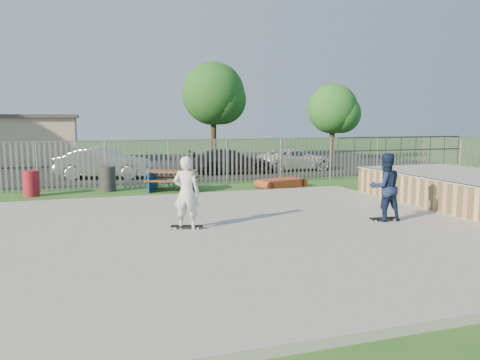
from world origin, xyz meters
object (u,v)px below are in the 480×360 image
object	(u,v)px
trash_bin_red	(31,184)
trash_bin_grey	(108,179)
tree_right	(333,109)
funbox	(281,183)
car_dark	(230,161)
skater_navy	(385,187)
car_white	(296,159)
picnic_table	(172,180)
car_silver	(104,163)
tree_mid	(213,94)
skater_white	(186,193)

from	to	relation	value
trash_bin_red	trash_bin_grey	bearing A→B (deg)	8.65
trash_bin_red	tree_right	size ratio (longest dim) A/B	0.18
funbox	tree_right	xyz separation A→B (m)	(8.74, 11.42, 3.43)
funbox	car_dark	bearing A→B (deg)	79.57
trash_bin_grey	skater_navy	bearing A→B (deg)	-52.15
funbox	trash_bin_grey	xyz separation A→B (m)	(-7.03, 1.21, 0.32)
car_white	tree_right	distance (m)	8.06
trash_bin_grey	car_dark	xyz separation A→B (m)	(6.48, 4.39, 0.16)
picnic_table	car_silver	size ratio (longest dim) A/B	0.53
picnic_table	trash_bin_grey	distance (m)	2.57
trash_bin_grey	tree_right	xyz separation A→B (m)	(15.77, 10.21, 3.11)
car_silver	car_white	world-z (taller)	car_silver
picnic_table	funbox	bearing A→B (deg)	14.09
skater_navy	car_silver	bearing A→B (deg)	-58.12
car_white	trash_bin_grey	bearing A→B (deg)	113.00
trash_bin_red	car_white	world-z (taller)	car_white
trash_bin_red	trash_bin_grey	size ratio (longest dim) A/B	0.97
funbox	car_silver	distance (m)	8.91
picnic_table	skater_navy	size ratio (longest dim) A/B	1.30
car_silver	car_dark	bearing A→B (deg)	-74.34
car_dark	tree_right	world-z (taller)	tree_right
tree_mid	skater_white	xyz separation A→B (m)	(-6.56, -22.19, -3.68)
car_white	tree_right	xyz separation A→B (m)	(5.26, 5.32, 2.99)
tree_mid	skater_navy	xyz separation A→B (m)	(-1.30, -22.88, -3.68)
picnic_table	car_silver	distance (m)	5.51
car_dark	tree_mid	world-z (taller)	tree_mid
skater_navy	skater_white	world-z (taller)	same
tree_mid	picnic_table	bearing A→B (deg)	-110.91
tree_right	funbox	bearing A→B (deg)	-127.43
trash_bin_red	car_dark	world-z (taller)	car_dark
tree_mid	skater_white	bearing A→B (deg)	-106.47
picnic_table	car_dark	distance (m)	6.44
trash_bin_grey	picnic_table	bearing A→B (deg)	-14.79
car_white	skater_navy	xyz separation A→B (m)	(-3.69, -13.67, 0.44)
trash_bin_red	car_dark	distance (m)	10.46
funbox	trash_bin_grey	bearing A→B (deg)	154.23
car_white	tree_mid	size ratio (longest dim) A/B	0.62
tree_mid	skater_white	world-z (taller)	tree_mid
car_white	car_dark	bearing A→B (deg)	95.06
trash_bin_red	skater_white	world-z (taller)	skater_white
picnic_table	car_dark	xyz separation A→B (m)	(3.99, 5.05, 0.25)
funbox	skater_white	xyz separation A→B (m)	(-5.46, -6.88, 0.88)
funbox	trash_bin_grey	distance (m)	7.14
skater_white	tree_right	bearing A→B (deg)	-100.42
trash_bin_grey	car_dark	size ratio (longest dim) A/B	0.23
picnic_table	skater_navy	world-z (taller)	skater_navy
funbox	tree_mid	bearing A→B (deg)	69.88
skater_white	funbox	bearing A→B (deg)	-101.06
funbox	car_silver	xyz separation A→B (m)	(-7.02, 5.46, 0.58)
car_dark	car_white	bearing A→B (deg)	-79.20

